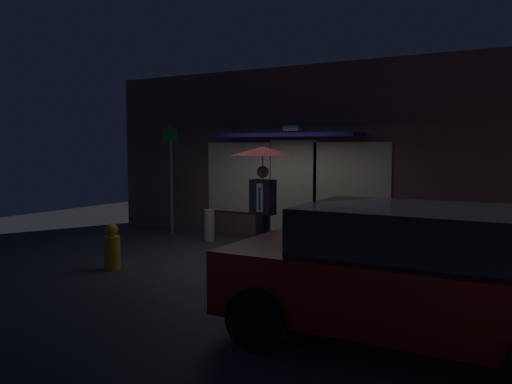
# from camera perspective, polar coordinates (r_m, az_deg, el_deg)

# --- Properties ---
(ground_plane) EXTENTS (18.00, 18.00, 0.00)m
(ground_plane) POSITION_cam_1_polar(r_m,az_deg,el_deg) (9.58, -1.80, -7.38)
(ground_plane) COLOR #2D2D33
(building_facade) EXTENTS (9.86, 1.00, 3.79)m
(building_facade) POSITION_cam_1_polar(r_m,az_deg,el_deg) (11.40, 4.50, 4.14)
(building_facade) COLOR brown
(building_facade) RESTS_ON ground
(person_with_umbrella) EXTENTS (1.19, 1.19, 2.06)m
(person_with_umbrella) POSITION_cam_1_polar(r_m,az_deg,el_deg) (9.51, 0.75, 2.41)
(person_with_umbrella) COLOR black
(person_with_umbrella) RESTS_ON ground
(parked_car) EXTENTS (3.87, 2.12, 1.44)m
(parked_car) POSITION_cam_1_polar(r_m,az_deg,el_deg) (5.65, 16.45, -8.65)
(parked_car) COLOR maroon
(parked_car) RESTS_ON ground
(street_sign_post) EXTENTS (0.40, 0.07, 2.57)m
(street_sign_post) POSITION_cam_1_polar(r_m,az_deg,el_deg) (12.21, -9.34, 2.11)
(street_sign_post) COLOR #595B60
(street_sign_post) RESTS_ON ground
(sidewalk_bollard) EXTENTS (0.22, 0.22, 0.69)m
(sidewalk_bollard) POSITION_cam_1_polar(r_m,az_deg,el_deg) (11.35, -5.16, -3.67)
(sidewalk_bollard) COLOR #B2A899
(sidewalk_bollard) RESTS_ON ground
(sidewalk_bollard_2) EXTENTS (0.26, 0.26, 0.67)m
(sidewalk_bollard_2) POSITION_cam_1_polar(r_m,az_deg,el_deg) (9.12, 18.44, -6.14)
(sidewalk_bollard_2) COLOR #B2A899
(sidewalk_bollard_2) RESTS_ON ground
(fire_hydrant) EXTENTS (0.27, 0.27, 0.78)m
(fire_hydrant) POSITION_cam_1_polar(r_m,az_deg,el_deg) (9.05, -15.59, -5.98)
(fire_hydrant) COLOR gold
(fire_hydrant) RESTS_ON ground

